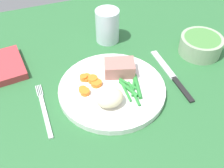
# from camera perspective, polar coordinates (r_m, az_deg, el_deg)

# --- Properties ---
(dining_table) EXTENTS (1.20, 0.90, 0.02)m
(dining_table) POSITION_cam_1_polar(r_m,az_deg,el_deg) (0.70, -0.12, 0.04)
(dining_table) COLOR #2D6B38
(dining_table) RESTS_ON ground
(dinner_plate) EXTENTS (0.26, 0.26, 0.02)m
(dinner_plate) POSITION_cam_1_polar(r_m,az_deg,el_deg) (0.66, 0.00, -1.10)
(dinner_plate) COLOR white
(dinner_plate) RESTS_ON dining_table
(meat_portion) EXTENTS (0.09, 0.07, 0.03)m
(meat_portion) POSITION_cam_1_polar(r_m,az_deg,el_deg) (0.68, 1.56, 3.39)
(meat_portion) COLOR #B2756B
(meat_portion) RESTS_ON dinner_plate
(mashed_potatoes) EXTENTS (0.06, 0.05, 0.04)m
(mashed_potatoes) POSITION_cam_1_polar(r_m,az_deg,el_deg) (0.61, -0.54, -2.83)
(mashed_potatoes) COLOR beige
(mashed_potatoes) RESTS_ON dinner_plate
(carrot_slices) EXTENTS (0.06, 0.07, 0.01)m
(carrot_slices) POSITION_cam_1_polar(r_m,az_deg,el_deg) (0.66, -4.60, 0.24)
(carrot_slices) COLOR orange
(carrot_slices) RESTS_ON dinner_plate
(green_beans) EXTENTS (0.05, 0.10, 0.01)m
(green_beans) POSITION_cam_1_polar(r_m,az_deg,el_deg) (0.65, 4.42, -0.74)
(green_beans) COLOR #2D8C38
(green_beans) RESTS_ON dinner_plate
(fork) EXTENTS (0.01, 0.17, 0.00)m
(fork) POSITION_cam_1_polar(r_m,az_deg,el_deg) (0.65, -13.96, -5.27)
(fork) COLOR silver
(fork) RESTS_ON dining_table
(knife) EXTENTS (0.02, 0.21, 0.01)m
(knife) POSITION_cam_1_polar(r_m,az_deg,el_deg) (0.72, 12.41, 1.68)
(knife) COLOR black
(knife) RESTS_ON dining_table
(water_glass) EXTENTS (0.07, 0.07, 0.10)m
(water_glass) POSITION_cam_1_polar(r_m,az_deg,el_deg) (0.81, -0.97, 11.60)
(water_glass) COLOR silver
(water_glass) RESTS_ON dining_table
(salad_bowl) EXTENTS (0.12, 0.12, 0.05)m
(salad_bowl) POSITION_cam_1_polar(r_m,az_deg,el_deg) (0.81, 18.02, 7.88)
(salad_bowl) COLOR #99B28C
(salad_bowl) RESTS_ON dining_table
(napkin) EXTENTS (0.12, 0.14, 0.02)m
(napkin) POSITION_cam_1_polar(r_m,az_deg,el_deg) (0.78, -21.90, 3.37)
(napkin) COLOR #B2383D
(napkin) RESTS_ON dining_table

